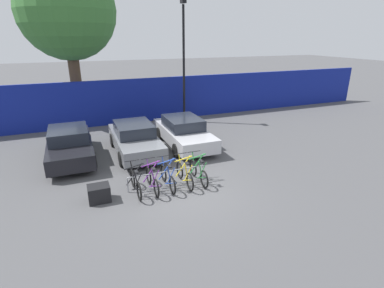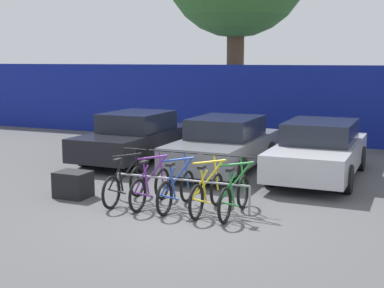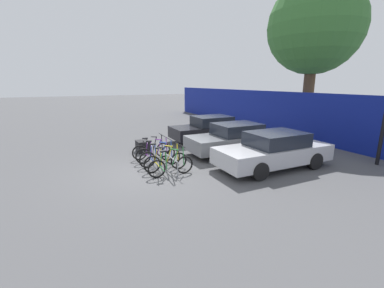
# 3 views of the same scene
# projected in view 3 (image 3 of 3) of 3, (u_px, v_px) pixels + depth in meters

# --- Properties ---
(ground_plane) EXTENTS (120.00, 120.00, 0.00)m
(ground_plane) POSITION_uv_depth(u_px,v_px,m) (151.00, 171.00, 9.60)
(ground_plane) COLOR #4C4C4F
(hoarding_wall) EXTENTS (36.00, 0.16, 2.70)m
(hoarding_wall) POSITION_uv_depth(u_px,v_px,m) (327.00, 120.00, 13.29)
(hoarding_wall) COLOR navy
(hoarding_wall) RESTS_ON ground
(bike_rack) EXTENTS (2.89, 0.04, 0.57)m
(bike_rack) POSITION_uv_depth(u_px,v_px,m) (164.00, 154.00, 10.15)
(bike_rack) COLOR gray
(bike_rack) RESTS_ON ground
(bicycle_black) EXTENTS (0.68, 1.71, 1.05)m
(bicycle_black) POSITION_uv_depth(u_px,v_px,m) (152.00, 150.00, 11.14)
(bicycle_black) COLOR black
(bicycle_black) RESTS_ON ground
(bicycle_purple) EXTENTS (0.68, 1.71, 1.05)m
(bicycle_purple) POSITION_uv_depth(u_px,v_px,m) (156.00, 153.00, 10.62)
(bicycle_purple) COLOR black
(bicycle_purple) RESTS_ON ground
(bicycle_blue) EXTENTS (0.68, 1.71, 1.05)m
(bicycle_blue) POSITION_uv_depth(u_px,v_px,m) (160.00, 157.00, 10.12)
(bicycle_blue) COLOR black
(bicycle_blue) RESTS_ON ground
(bicycle_yellow) EXTENTS (0.68, 1.71, 1.05)m
(bicycle_yellow) POSITION_uv_depth(u_px,v_px,m) (166.00, 161.00, 9.56)
(bicycle_yellow) COLOR black
(bicycle_yellow) RESTS_ON ground
(bicycle_green) EXTENTS (0.68, 1.71, 1.05)m
(bicycle_green) POSITION_uv_depth(u_px,v_px,m) (171.00, 166.00, 9.08)
(bicycle_green) COLOR black
(bicycle_green) RESTS_ON ground
(car_black) EXTENTS (1.91, 4.43, 1.40)m
(car_black) POSITION_uv_depth(u_px,v_px,m) (210.00, 129.00, 14.54)
(car_black) COLOR black
(car_black) RESTS_ON ground
(car_grey) EXTENTS (1.91, 4.46, 1.40)m
(car_grey) POSITION_uv_depth(u_px,v_px,m) (235.00, 139.00, 11.97)
(car_grey) COLOR slate
(car_grey) RESTS_ON ground
(car_silver) EXTENTS (1.91, 4.59, 1.40)m
(car_silver) POSITION_uv_depth(u_px,v_px,m) (274.00, 150.00, 9.89)
(car_silver) COLOR #B7B7BC
(car_silver) RESTS_ON ground
(cargo_crate) EXTENTS (0.70, 0.56, 0.55)m
(cargo_crate) POSITION_uv_depth(u_px,v_px,m) (143.00, 146.00, 12.21)
(cargo_crate) COLOR black
(cargo_crate) RESTS_ON ground
(tree_behind_hoarding) EXTENTS (5.59, 5.59, 9.29)m
(tree_behind_hoarding) POSITION_uv_depth(u_px,v_px,m) (315.00, 28.00, 15.39)
(tree_behind_hoarding) COLOR brown
(tree_behind_hoarding) RESTS_ON ground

